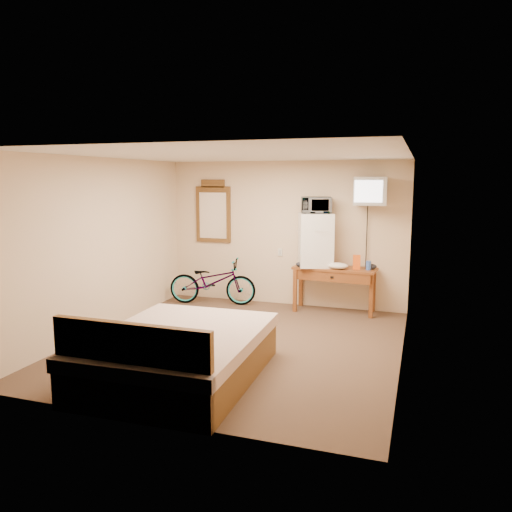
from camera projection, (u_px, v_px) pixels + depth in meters
name	position (u px, v px, depth m)	size (l,w,h in m)	color
room	(239.00, 252.00, 6.53)	(4.60, 4.64, 2.50)	#493624
desk	(334.00, 275.00, 8.21)	(1.38, 0.62, 0.75)	brown
mini_fridge	(316.00, 240.00, 8.27)	(0.68, 0.67, 0.89)	white
microwave	(316.00, 205.00, 8.19)	(0.48, 0.33, 0.27)	white
snack_bag	(357.00, 262.00, 8.04)	(0.12, 0.07, 0.23)	orange
blue_cup	(369.00, 265.00, 7.99)	(0.08, 0.08, 0.14)	#3860BF
cloth_cream	(338.00, 266.00, 8.08)	(0.33, 0.25, 0.10)	beige
cloth_dark_a	(303.00, 264.00, 8.24)	(0.24, 0.18, 0.09)	black
cloth_dark_b	(371.00, 266.00, 8.06)	(0.19, 0.15, 0.08)	black
crt_television	(370.00, 191.00, 7.85)	(0.55, 0.61, 0.44)	black
wall_mirror	(213.00, 212.00, 9.03)	(0.66, 0.04, 1.13)	brown
bicycle	(213.00, 281.00, 8.79)	(0.54, 1.54, 0.81)	black
bed	(177.00, 355.00, 5.47)	(1.73, 2.27, 0.90)	brown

